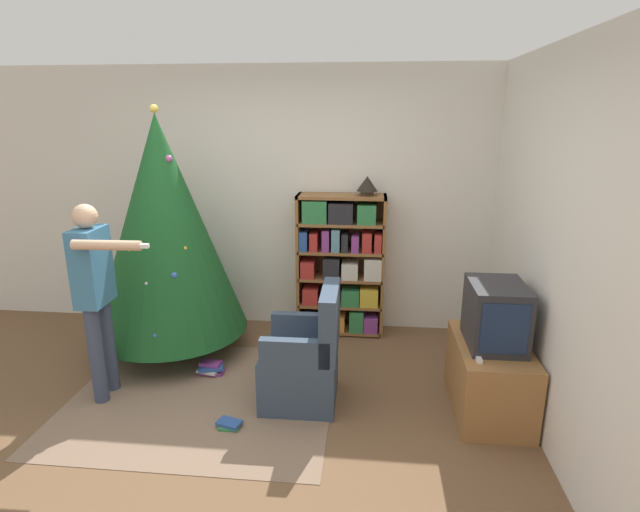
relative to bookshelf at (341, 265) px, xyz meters
name	(u,v)px	position (x,y,z in m)	size (l,w,h in m)	color
ground_plane	(245,434)	(-0.56, -1.77, -0.71)	(14.00, 14.00, 0.00)	brown
wall_back	(288,201)	(-0.56, 0.23, 0.59)	(8.00, 0.10, 2.60)	silver
wall_right	(581,264)	(1.51, -1.77, 0.59)	(0.10, 8.00, 2.60)	silver
area_rug	(203,396)	(-1.00, -1.34, -0.71)	(2.03, 1.75, 0.01)	#7F6651
bookshelf	(341,265)	(0.00, 0.00, 0.00)	(0.86, 0.30, 1.40)	brown
tv_stand	(489,377)	(1.18, -1.29, -0.44)	(0.51, 0.86, 0.54)	#996638
television	(496,315)	(1.18, -1.29, 0.05)	(0.38, 0.51, 0.46)	#28282D
game_remote	(478,358)	(1.03, -1.54, -0.16)	(0.04, 0.12, 0.02)	white
christmas_tree	(164,227)	(-1.53, -0.57, 0.47)	(1.38, 1.38, 2.22)	#4C3323
armchair	(305,362)	(-0.19, -1.30, -0.39)	(0.58, 0.57, 0.92)	#334256
standing_person	(95,287)	(-1.75, -1.38, 0.19)	(0.64, 0.47, 1.53)	#38425B
table_lamp	(367,185)	(0.24, 0.01, 0.79)	(0.20, 0.20, 0.18)	#473828
book_pile_near_tree	(211,368)	(-1.05, -0.98, -0.66)	(0.24, 0.19, 0.10)	#843889
book_pile_by_chair	(230,424)	(-0.68, -1.71, -0.69)	(0.19, 0.15, 0.05)	#2D7A42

